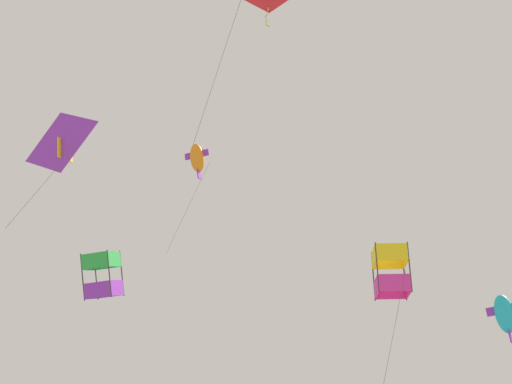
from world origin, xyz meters
name	(u,v)px	position (x,y,z in m)	size (l,w,h in m)	color
kite_box_near_right	(102,275)	(5.71, 2.79, 13.27)	(1.46, 2.03, 2.14)	green
kite_fish_near_left	(505,314)	(-7.67, -10.33, 14.44)	(2.61, 1.74, 7.24)	#1EB2C6
kite_fish_low_drifter	(197,158)	(7.12, -6.02, 25.58)	(2.31, 1.54, 7.48)	orange
kite_delta_upper_right	(62,144)	(6.61, 5.37, 18.26)	(3.17, 1.85, 5.53)	purple
kite_box_far_centre	(391,272)	(-4.54, -1.73, 13.24)	(2.71, 2.57, 9.68)	yellow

